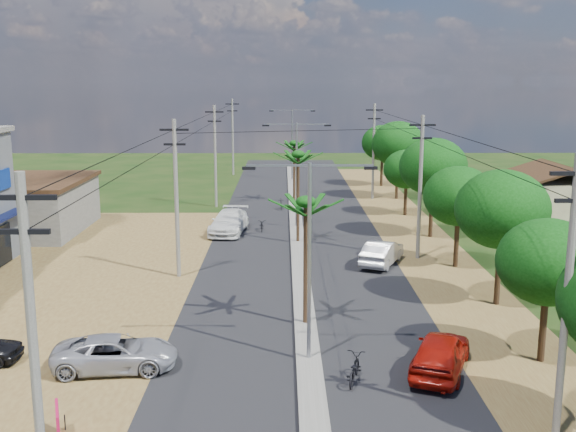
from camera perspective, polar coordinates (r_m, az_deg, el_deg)
name	(u,v)px	position (r m, az deg, el deg)	size (l,w,h in m)	color
ground	(309,362)	(27.53, 1.75, -12.24)	(160.00, 160.00, 0.00)	black
road	(300,262)	(41.70, 0.99, -3.95)	(12.00, 110.00, 0.04)	black
median	(298,249)	(44.58, 0.89, -2.85)	(1.00, 90.00, 0.18)	#605E56
dirt_lot_west	(12,299)	(37.68, -22.35, -6.51)	(18.00, 46.00, 0.04)	brown
dirt_shoulder_east	(437,262)	(42.76, 12.47, -3.84)	(5.00, 90.00, 0.03)	brown
low_shed	(14,206)	(53.89, -22.19, 0.82)	(10.40, 10.40, 3.95)	#605E56
house_east_far	(557,191)	(58.23, 21.81, 2.00)	(7.60, 7.50, 4.60)	tan
tree_east_b	(548,262)	(28.10, 21.16, -3.66)	(4.00, 4.00, 5.83)	black
tree_east_c	(502,209)	(34.50, 17.67, 0.53)	(4.60, 4.60, 6.83)	black
tree_east_d	(459,196)	(41.12, 14.26, 1.64)	(4.20, 4.20, 6.13)	black
tree_east_e	(433,167)	(48.75, 12.19, 4.10)	(4.80, 4.80, 7.14)	black
tree_east_f	(407,169)	(56.60, 10.00, 3.93)	(3.80, 3.80, 5.52)	black
tree_east_g	(398,144)	(64.39, 9.30, 6.04)	(5.00, 5.00, 7.38)	black
tree_east_h	(382,143)	(72.27, 8.00, 6.16)	(4.40, 4.40, 6.52)	black
palm_median_near	(306,208)	(29.74, 1.53, 0.72)	(2.00, 2.00, 6.15)	black
palm_median_mid	(298,159)	(45.51, 0.86, 4.88)	(2.00, 2.00, 6.55)	black
palm_median_far	(294,146)	(61.49, 0.53, 5.96)	(2.00, 2.00, 5.85)	black
streetlight_near	(309,246)	(25.99, 1.82, -2.53)	(5.10, 0.18, 8.00)	gray
streetlight_mid	(297,166)	(50.61, 0.73, 4.26)	(5.10, 0.18, 8.00)	gray
streetlight_far	(292,138)	(75.48, 0.36, 6.60)	(5.10, 0.18, 8.00)	gray
utility_pole_w_a	(33,347)	(17.51, -20.76, -10.36)	(1.60, 0.24, 9.00)	#605E56
utility_pole_w_b	(176,195)	(38.21, -9.44, 1.76)	(1.60, 0.24, 9.00)	#605E56
utility_pole_w_c	(215,154)	(59.85, -6.18, 5.26)	(1.60, 0.24, 9.00)	#605E56
utility_pole_w_d	(233,135)	(80.68, -4.70, 6.84)	(1.60, 0.24, 9.00)	#605E56
utility_pole_e_a	(567,294)	(21.92, 22.57, -6.13)	(1.60, 0.24, 9.00)	#605E56
utility_pole_e_b	(420,184)	(42.54, 11.14, 2.66)	(1.60, 0.24, 9.00)	#605E56
utility_pole_e_c	(374,149)	(64.09, 7.25, 5.64)	(1.60, 0.24, 9.00)	#605E56
car_red_near	(440,354)	(26.89, 12.78, -11.30)	(1.87, 4.64, 1.58)	maroon
car_silver_mid	(382,253)	(41.41, 7.95, -3.13)	(1.58, 4.54, 1.49)	#9A9BA1
car_white_far	(229,223)	(49.67, -5.02, -0.55)	(2.30, 5.66, 1.64)	silver
car_parked_silver	(116,354)	(27.38, -14.38, -11.25)	(2.19, 4.76, 1.32)	#9A9BA1
moto_rider_east	(354,370)	(25.71, 5.61, -12.83)	(0.68, 1.94, 1.02)	black
moto_rider_west_a	(262,225)	(50.34, -2.22, -0.80)	(0.58, 1.66, 0.87)	black
moto_rider_west_b	(281,205)	(58.61, -0.60, 0.98)	(0.45, 1.60, 0.96)	black
roadside_sign	(58,425)	(22.96, -18.90, -16.38)	(0.54, 1.32, 1.14)	#A20E3C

